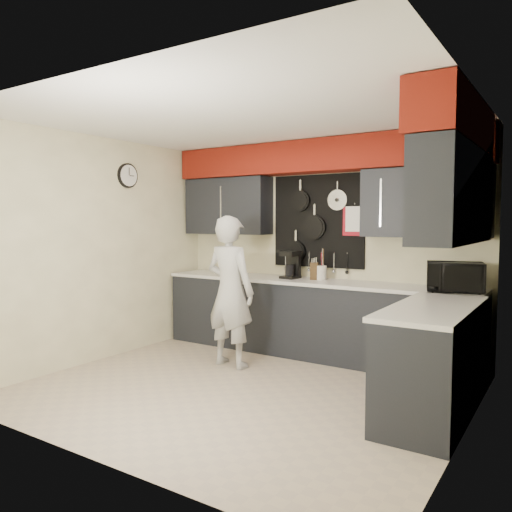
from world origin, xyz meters
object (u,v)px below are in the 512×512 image
Objects in this scene: coffee_maker at (291,264)px; microwave at (455,277)px; utensil_crock at (321,273)px; knife_block at (314,271)px; person at (230,291)px.

microwave is at bearing 0.57° from coffee_maker.
utensil_crock is 0.51× the size of coffee_maker.
person reaches higher than knife_block.
person is (-0.59, -0.92, -0.18)m from knife_block.
person is (-0.66, -0.95, -0.16)m from utensil_crock.
coffee_maker reaches higher than microwave.
knife_block is 0.32m from coffee_maker.
microwave is at bearing -6.54° from utensil_crock.
utensil_crock is at bearing 10.31° from coffee_maker.
utensil_crock is at bearing 2.82° from knife_block.
utensil_crock is 0.10× the size of person.
microwave is 0.32× the size of person.
knife_block is 0.61× the size of coffee_maker.
person reaches higher than coffee_maker.
person is (-2.22, -0.77, -0.22)m from microwave.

